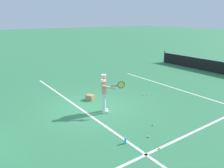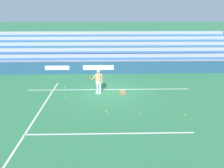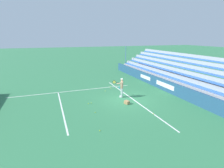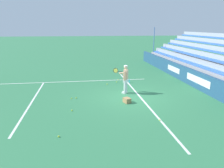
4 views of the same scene
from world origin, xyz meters
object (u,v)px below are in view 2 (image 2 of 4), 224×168
at_px(tennis_ball_by_box, 139,112).
at_px(tennis_ball_far_right, 51,92).
at_px(tennis_ball_on_baseline, 107,111).
at_px(tennis_ball_near_player, 154,89).
at_px(tennis_ball_far_left, 185,115).
at_px(tennis_ball_stray_back, 107,113).
at_px(tennis_ball_toward_net, 61,93).
at_px(tennis_ball_midcourt, 66,98).
at_px(tennis_player, 98,81).
at_px(ball_box_cardboard, 122,93).
at_px(water_bottle, 65,88).

xyz_separation_m(tennis_ball_by_box, tennis_ball_far_right, (5.87, -3.28, 0.00)).
distance_m(tennis_ball_on_baseline, tennis_ball_near_player, 5.07).
bearing_deg(tennis_ball_by_box, tennis_ball_far_left, 170.97).
distance_m(tennis_ball_stray_back, tennis_ball_toward_net, 4.54).
xyz_separation_m(tennis_ball_stray_back, tennis_ball_toward_net, (3.30, -3.12, 0.00)).
bearing_deg(tennis_ball_midcourt, tennis_player, -158.86).
height_order(ball_box_cardboard, tennis_ball_on_baseline, ball_box_cardboard).
distance_m(tennis_ball_far_left, tennis_ball_toward_net, 8.41).
relative_size(tennis_player, tennis_ball_near_player, 25.98).
bearing_deg(water_bottle, tennis_ball_by_box, 141.61).
xyz_separation_m(tennis_ball_near_player, water_bottle, (6.65, -0.16, 0.08)).
relative_size(tennis_ball_toward_net, water_bottle, 0.30).
bearing_deg(tennis_ball_by_box, ball_box_cardboard, -74.76).
bearing_deg(tennis_ball_midcourt, tennis_ball_by_box, 153.79).
bearing_deg(tennis_ball_near_player, water_bottle, -1.42).
xyz_separation_m(tennis_ball_by_box, water_bottle, (4.98, -3.95, 0.08)).
relative_size(ball_box_cardboard, tennis_ball_midcourt, 6.06).
distance_m(tennis_ball_midcourt, tennis_ball_on_baseline, 3.44).
xyz_separation_m(tennis_player, tennis_ball_on_baseline, (-0.56, 2.93, -0.86)).
distance_m(ball_box_cardboard, tennis_ball_near_player, 2.62).
relative_size(tennis_ball_far_left, tennis_ball_stray_back, 1.00).
distance_m(tennis_ball_far_right, water_bottle, 1.11).
height_order(tennis_ball_toward_net, tennis_ball_near_player, same).
xyz_separation_m(tennis_ball_toward_net, tennis_ball_far_right, (0.72, -0.24, 0.00)).
height_order(tennis_ball_on_baseline, water_bottle, water_bottle).
height_order(tennis_ball_far_left, water_bottle, water_bottle).
height_order(ball_box_cardboard, tennis_ball_midcourt, ball_box_cardboard).
xyz_separation_m(ball_box_cardboard, tennis_ball_far_left, (-3.31, 3.27, -0.10)).
bearing_deg(tennis_ball_on_baseline, ball_box_cardboard, -112.52).
distance_m(tennis_ball_far_left, tennis_ball_near_player, 4.27).
height_order(ball_box_cardboard, tennis_ball_by_box, ball_box_cardboard).
bearing_deg(tennis_ball_by_box, tennis_ball_on_baseline, -5.52).
distance_m(tennis_player, tennis_ball_stray_back, 3.35).
relative_size(tennis_ball_midcourt, tennis_ball_far_left, 1.00).
height_order(tennis_ball_by_box, tennis_ball_toward_net, same).
bearing_deg(tennis_player, tennis_ball_midcourt, 21.14).
bearing_deg(ball_box_cardboard, tennis_ball_on_baseline, 67.48).
bearing_deg(tennis_player, tennis_ball_toward_net, 1.38).
relative_size(tennis_ball_midcourt, tennis_ball_stray_back, 1.00).
distance_m(tennis_ball_by_box, tennis_ball_stray_back, 1.85).
relative_size(tennis_ball_by_box, tennis_ball_far_right, 1.00).
xyz_separation_m(tennis_ball_far_right, water_bottle, (-0.89, -0.66, 0.08)).
height_order(tennis_ball_by_box, tennis_ball_midcourt, same).
bearing_deg(tennis_player, tennis_ball_near_player, -170.76).
bearing_deg(tennis_ball_midcourt, tennis_ball_stray_back, 139.68).
distance_m(tennis_player, tennis_ball_far_right, 3.52).
xyz_separation_m(tennis_player, ball_box_cardboard, (-1.68, 0.24, -0.76)).
bearing_deg(tennis_ball_toward_net, tennis_ball_midcourt, 124.57).
relative_size(ball_box_cardboard, tennis_ball_stray_back, 6.06).
relative_size(tennis_ball_midcourt, tennis_ball_near_player, 1.00).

